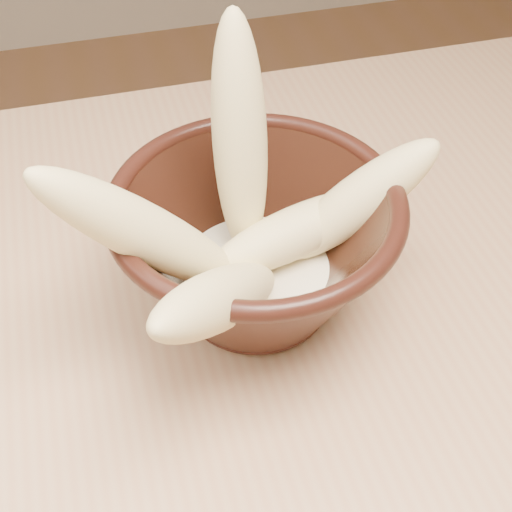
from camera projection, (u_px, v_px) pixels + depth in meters
The scene contains 8 objects.
table at pixel (216, 398), 0.64m from camera, with size 1.20×0.80×0.75m.
bowl at pixel (256, 246), 0.56m from camera, with size 0.23×0.23×0.12m.
milk_puddle at pixel (256, 273), 0.59m from camera, with size 0.13×0.13×0.02m, color beige.
banana_upright at pixel (240, 141), 0.54m from camera, with size 0.04×0.04×0.20m, color #EBD08B.
banana_left at pixel (148, 234), 0.50m from camera, with size 0.04×0.04×0.21m, color #EBD08B.
banana_right at pixel (357, 202), 0.56m from camera, with size 0.04×0.04×0.15m, color #EBD08B.
banana_across at pixel (295, 233), 0.57m from camera, with size 0.04×0.04×0.16m, color #EBD08B.
banana_front at pixel (220, 299), 0.48m from camera, with size 0.04×0.04×0.19m, color #EBD08B.
Camera 1 is at (-0.06, -0.36, 1.21)m, focal length 50.00 mm.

